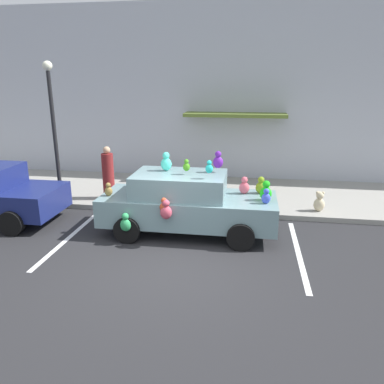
{
  "coord_description": "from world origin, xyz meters",
  "views": [
    {
      "loc": [
        1.52,
        -6.99,
        3.78
      ],
      "look_at": [
        0.06,
        2.36,
        0.9
      ],
      "focal_mm": 34.94,
      "sensor_mm": 36.0,
      "label": 1
    }
  ],
  "objects_px": {
    "teddy_bear_on_sidewalk": "(319,202)",
    "pedestrian_near_shopfront": "(108,175)",
    "plush_covered_car": "(186,202)",
    "street_lamp_post": "(53,118)"
  },
  "relations": [
    {
      "from": "plush_covered_car",
      "to": "pedestrian_near_shopfront",
      "type": "height_order",
      "value": "plush_covered_car"
    },
    {
      "from": "plush_covered_car",
      "to": "teddy_bear_on_sidewalk",
      "type": "bearing_deg",
      "value": 26.42
    },
    {
      "from": "pedestrian_near_shopfront",
      "to": "teddy_bear_on_sidewalk",
      "type": "bearing_deg",
      "value": -1.88
    },
    {
      "from": "street_lamp_post",
      "to": "pedestrian_near_shopfront",
      "type": "xyz_separation_m",
      "value": [
        1.52,
        0.22,
        -1.74
      ]
    },
    {
      "from": "teddy_bear_on_sidewalk",
      "to": "pedestrian_near_shopfront",
      "type": "relative_size",
      "value": 0.36
    },
    {
      "from": "street_lamp_post",
      "to": "pedestrian_near_shopfront",
      "type": "distance_m",
      "value": 2.32
    },
    {
      "from": "street_lamp_post",
      "to": "pedestrian_near_shopfront",
      "type": "height_order",
      "value": "street_lamp_post"
    },
    {
      "from": "teddy_bear_on_sidewalk",
      "to": "street_lamp_post",
      "type": "distance_m",
      "value": 8.17
    },
    {
      "from": "teddy_bear_on_sidewalk",
      "to": "plush_covered_car",
      "type": "bearing_deg",
      "value": -153.58
    },
    {
      "from": "teddy_bear_on_sidewalk",
      "to": "street_lamp_post",
      "type": "relative_size",
      "value": 0.14
    }
  ]
}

